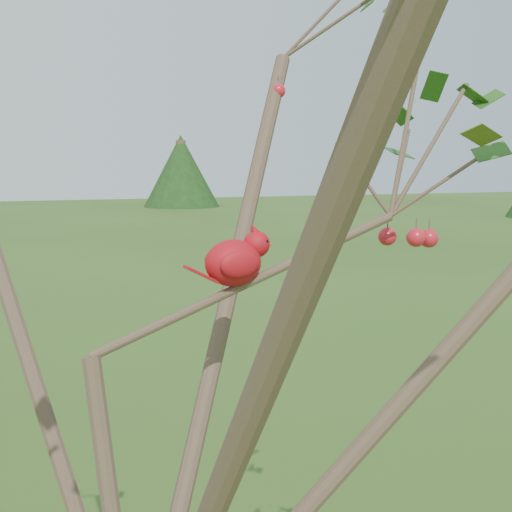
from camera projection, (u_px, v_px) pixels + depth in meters
The scene contains 3 objects.
crabapple_tree at pixel (140, 275), 1.08m from camera, with size 2.35×2.05×2.95m.
cardinal at pixel (236, 260), 1.24m from camera, with size 0.19×0.11×0.13m.
distant_trees at pixel (32, 180), 25.74m from camera, with size 40.39×16.64×3.72m.
Camera 1 is at (-0.14, -1.09, 2.31)m, focal length 45.00 mm.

